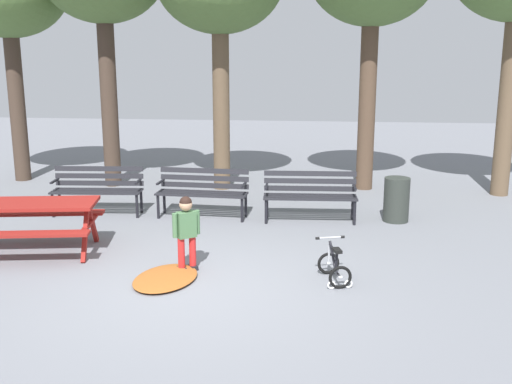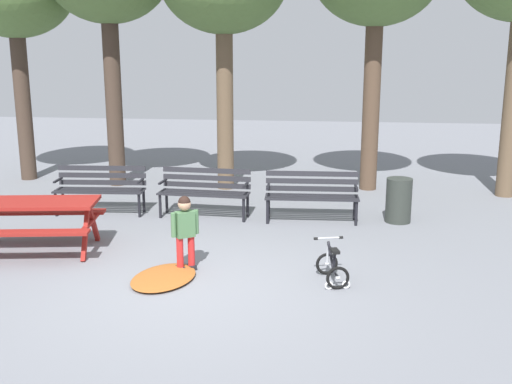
% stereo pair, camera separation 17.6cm
% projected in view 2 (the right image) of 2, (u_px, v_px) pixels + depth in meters
% --- Properties ---
extents(ground, '(36.00, 36.00, 0.00)m').
position_uv_depth(ground, '(188.00, 287.00, 7.81)').
color(ground, slate).
extents(picnic_table, '(1.99, 1.61, 0.79)m').
position_uv_depth(picnic_table, '(35.00, 213.00, 9.03)').
color(picnic_table, maroon).
rests_on(picnic_table, ground).
extents(park_bench_far_left, '(1.63, 0.57, 0.85)m').
position_uv_depth(park_bench_far_left, '(101.00, 186.00, 11.15)').
color(park_bench_far_left, '#232328').
rests_on(park_bench_far_left, ground).
extents(park_bench_left, '(1.62, 0.55, 0.85)m').
position_uv_depth(park_bench_left, '(205.00, 188.00, 10.94)').
color(park_bench_left, '#232328').
rests_on(park_bench_left, ground).
extents(park_bench_right, '(1.62, 0.53, 0.85)m').
position_uv_depth(park_bench_right, '(312.00, 192.00, 10.65)').
color(park_bench_right, '#232328').
rests_on(park_bench_right, ground).
extents(child_standing, '(0.33, 0.28, 1.03)m').
position_uv_depth(child_standing, '(185.00, 227.00, 8.25)').
color(child_standing, red).
rests_on(child_standing, ground).
extents(kids_bicycle, '(0.48, 0.62, 0.54)m').
position_uv_depth(kids_bicycle, '(332.00, 267.00, 7.92)').
color(kids_bicycle, black).
rests_on(kids_bicycle, ground).
extents(leaf_pile, '(0.98, 1.22, 0.07)m').
position_uv_depth(leaf_pile, '(164.00, 277.00, 8.03)').
color(leaf_pile, '#9E5623').
rests_on(leaf_pile, ground).
extents(trash_bin, '(0.44, 0.44, 0.77)m').
position_uv_depth(trash_bin, '(399.00, 200.00, 10.61)').
color(trash_bin, '#2D332D').
rests_on(trash_bin, ground).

